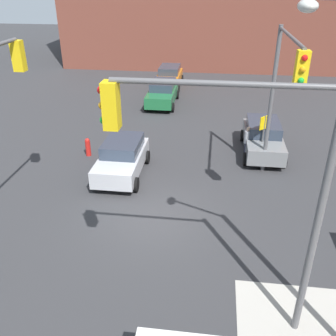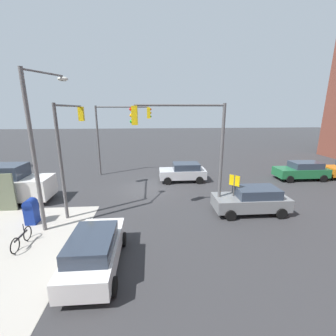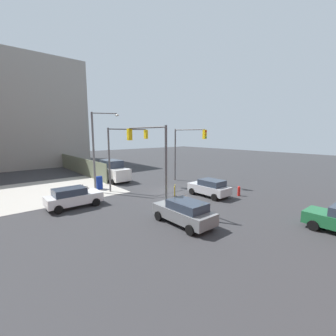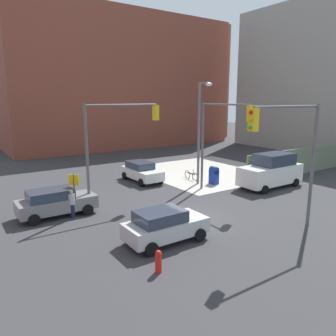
% 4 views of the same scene
% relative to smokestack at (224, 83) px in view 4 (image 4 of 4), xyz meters
% --- Properties ---
extents(ground_plane, '(120.00, 120.00, 0.00)m').
position_rel_smokestack_xyz_m(ground_plane, '(-30.82, -30.00, -9.65)').
color(ground_plane, '#333335').
extents(sidewalk_corner, '(12.00, 12.00, 0.01)m').
position_rel_smokestack_xyz_m(sidewalk_corner, '(-21.82, -21.00, -9.65)').
color(sidewalk_corner, '#ADA89E').
rests_on(sidewalk_corner, ground).
extents(construction_fence, '(19.03, 0.12, 2.40)m').
position_rel_smokestack_xyz_m(construction_fence, '(-13.30, -26.80, -8.45)').
color(construction_fence, slate).
rests_on(construction_fence, ground).
extents(building_warehouse_north, '(32.00, 18.00, 18.35)m').
position_rel_smokestack_xyz_m(building_warehouse_north, '(-20.19, 4.00, -0.48)').
color(building_warehouse_north, brown).
rests_on(building_warehouse_north, ground).
extents(smokestack, '(1.80, 1.80, 19.31)m').
position_rel_smokestack_xyz_m(smokestack, '(0.00, 0.00, 0.00)').
color(smokestack, brown).
rests_on(smokestack, ground).
extents(traffic_signal_nw_corner, '(5.24, 0.36, 6.50)m').
position_rel_smokestack_xyz_m(traffic_signal_nw_corner, '(-33.33, -25.50, -5.04)').
color(traffic_signal_nw_corner, '#59595B').
rests_on(traffic_signal_nw_corner, ground).
extents(traffic_signal_se_corner, '(5.14, 0.36, 6.50)m').
position_rel_smokestack_xyz_m(traffic_signal_se_corner, '(-28.26, -34.50, -5.04)').
color(traffic_signal_se_corner, '#59595B').
rests_on(traffic_signal_se_corner, ground).
extents(traffic_signal_ne_corner, '(0.36, 4.90, 6.50)m').
position_rel_smokestack_xyz_m(traffic_signal_ne_corner, '(-26.32, -27.35, -5.06)').
color(traffic_signal_ne_corner, '#59595B').
rests_on(traffic_signal_ne_corner, ground).
extents(street_lamp_corner, '(1.36, 2.47, 8.00)m').
position_rel_smokestack_xyz_m(street_lamp_corner, '(-25.77, -24.54, -4.95)').
color(street_lamp_corner, slate).
rests_on(street_lamp_corner, ground).
extents(warning_sign_two_way, '(0.48, 0.48, 2.40)m').
position_rel_smokestack_xyz_m(warning_sign_two_way, '(-36.22, -25.54, -8.01)').
color(warning_sign_two_way, '#4C4C4C').
rests_on(warning_sign_two_way, ground).
extents(mailbox_blue, '(0.56, 0.64, 1.43)m').
position_rel_smokestack_xyz_m(mailbox_blue, '(-24.62, -25.00, -8.89)').
color(mailbox_blue, navy).
rests_on(mailbox_blue, ground).
extents(fire_hydrant, '(0.26, 0.26, 0.94)m').
position_rel_smokestack_xyz_m(fire_hydrant, '(-35.82, -34.20, -9.17)').
color(fire_hydrant, red).
rests_on(fire_hydrant, ground).
extents(hatchback_white, '(2.02, 4.24, 1.62)m').
position_rel_smokestack_xyz_m(hatchback_white, '(-29.02, -20.94, -8.81)').
color(hatchback_white, white).
rests_on(hatchback_white, ground).
extents(hatchback_gray, '(4.44, 2.02, 1.62)m').
position_rel_smokestack_xyz_m(hatchback_gray, '(-37.33, -25.39, -8.81)').
color(hatchback_gray, slate).
rests_on(hatchback_gray, ground).
extents(hatchback_silver, '(4.02, 2.02, 1.62)m').
position_rel_smokestack_xyz_m(hatchback_silver, '(-34.05, -31.97, -8.81)').
color(hatchback_silver, '#B7BABF').
rests_on(hatchback_silver, ground).
extents(van_white_delivery, '(5.40, 2.32, 2.62)m').
position_rel_smokestack_xyz_m(van_white_delivery, '(-21.58, -28.20, -8.37)').
color(van_white_delivery, white).
rests_on(van_white_delivery, ground).
extents(pedestrian_crossing, '(0.36, 0.36, 1.65)m').
position_rel_smokestack_xyz_m(pedestrian_crossing, '(-36.62, -26.20, -8.80)').
color(pedestrian_crossing, '#B2B2B7').
rests_on(pedestrian_crossing, ground).
extents(bicycle_leaning_on_fence, '(0.05, 1.75, 0.97)m').
position_rel_smokestack_xyz_m(bicycle_leaning_on_fence, '(-25.22, -22.80, -9.31)').
color(bicycle_leaning_on_fence, black).
rests_on(bicycle_leaning_on_fence, ground).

